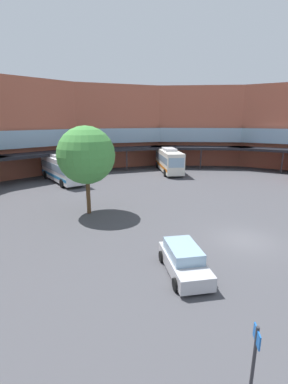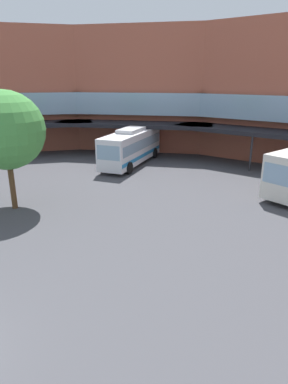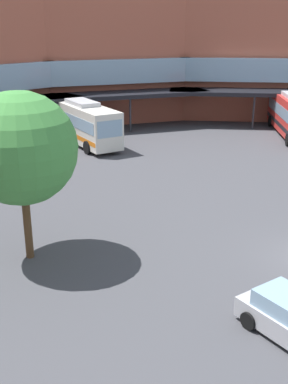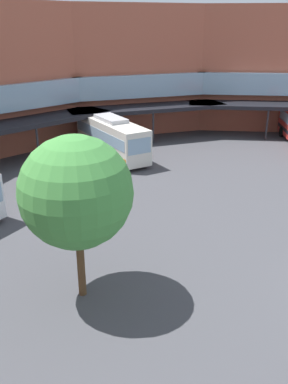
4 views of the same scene
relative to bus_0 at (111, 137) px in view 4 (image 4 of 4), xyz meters
The scene contains 3 objects.
station_building 12.99m from the bus_0, 161.36° to the right, with size 76.42×46.84×13.84m.
bus_0 is the anchor object (origin of this frame).
plaza_tree 22.19m from the bus_0, 146.91° to the right, with size 4.97×4.97×7.71m.
Camera 4 is at (-19.21, 0.06, 11.96)m, focal length 38.90 mm.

